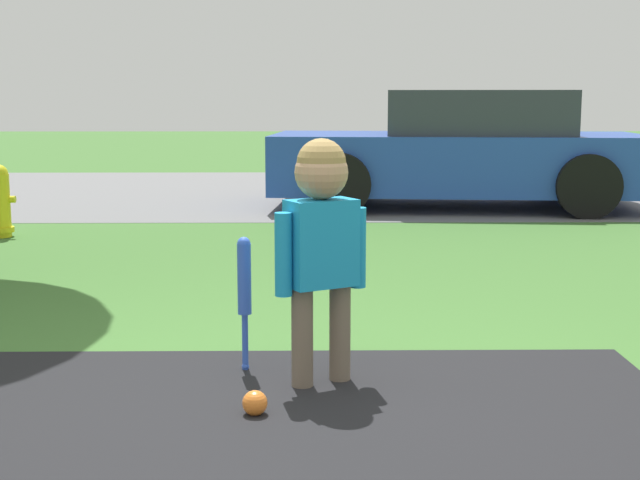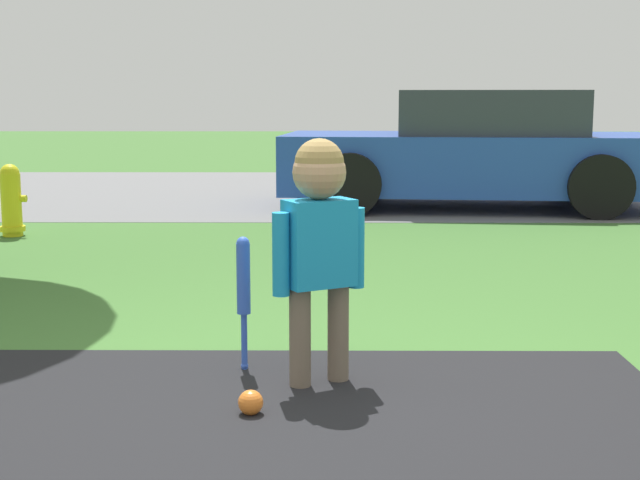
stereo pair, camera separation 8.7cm
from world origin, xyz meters
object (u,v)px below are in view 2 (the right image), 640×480
sports_ball (251,402)px  parked_car (473,152)px  fire_hydrant (11,201)px  child (319,227)px  baseball_bat (243,284)px

sports_ball → parked_car: bearing=73.9°
fire_hydrant → sports_ball: bearing=-61.0°
child → parked_car: 6.50m
fire_hydrant → parked_car: size_ratio=0.15×
child → baseball_bat: bearing=122.6°
sports_ball → child: bearing=55.9°
sports_ball → fire_hydrant: (-2.50, 4.51, 0.27)m
child → fire_hydrant: (-2.76, 4.13, -0.37)m
child → parked_car: size_ratio=0.25×
fire_hydrant → parked_car: bearing=26.0°
baseball_bat → fire_hydrant: size_ratio=0.95×
sports_ball → parked_car: parked_car is taller
baseball_bat → parked_car: 6.41m
baseball_bat → fire_hydrant: bearing=121.6°
baseball_bat → parked_car: size_ratio=0.14×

